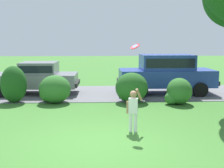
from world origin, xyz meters
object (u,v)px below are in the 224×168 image
object	(u,v)px
parked_suv	(166,72)
child_thrower	(133,108)
parked_sedan	(35,77)
frisbee	(135,46)

from	to	relation	value
parked_suv	child_thrower	distance (m)	6.38
parked_sedan	child_thrower	world-z (taller)	parked_sedan
parked_suv	child_thrower	size ratio (longest dim) A/B	3.67
child_thrower	parked_sedan	bearing A→B (deg)	123.50
parked_suv	child_thrower	world-z (taller)	parked_suv
child_thrower	frisbee	xyz separation A→B (m)	(0.06, 0.21, 1.73)
child_thrower	frisbee	size ratio (longest dim) A/B	4.42
child_thrower	frisbee	world-z (taller)	frisbee
frisbee	parked_suv	bearing A→B (deg)	68.75
parked_sedan	child_thrower	size ratio (longest dim) A/B	3.44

